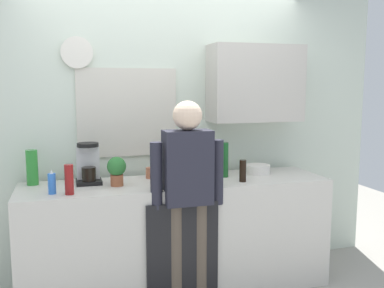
{
  "coord_description": "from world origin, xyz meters",
  "views": [
    {
      "loc": [
        -0.87,
        -3.06,
        1.71
      ],
      "look_at": [
        0.11,
        0.25,
        1.24
      ],
      "focal_mm": 40.3,
      "sensor_mm": 36.0,
      "label": 1
    }
  ],
  "objects_px": {
    "bottle_amber_beer": "(179,164)",
    "bottle_green_wine": "(224,160)",
    "dish_soap": "(52,183)",
    "potted_plant": "(117,169)",
    "cup_terracotta_mug": "(151,173)",
    "coffee_maker": "(88,165)",
    "bottle_clear_soda": "(32,167)",
    "person_at_sink": "(188,187)",
    "bottle_red_vinegar": "(69,180)",
    "bottle_dark_sauce": "(243,171)",
    "bottle_olive_oil": "(181,170)",
    "mixing_bowl": "(258,169)"
  },
  "relations": [
    {
      "from": "bottle_amber_beer",
      "to": "bottle_green_wine",
      "type": "bearing_deg",
      "value": -11.31
    },
    {
      "from": "bottle_amber_beer",
      "to": "dish_soap",
      "type": "height_order",
      "value": "bottle_amber_beer"
    },
    {
      "from": "bottle_amber_beer",
      "to": "dish_soap",
      "type": "bearing_deg",
      "value": -165.09
    },
    {
      "from": "potted_plant",
      "to": "cup_terracotta_mug",
      "type": "bearing_deg",
      "value": 32.7
    },
    {
      "from": "coffee_maker",
      "to": "bottle_clear_soda",
      "type": "bearing_deg",
      "value": 172.25
    },
    {
      "from": "bottle_amber_beer",
      "to": "cup_terracotta_mug",
      "type": "distance_m",
      "value": 0.25
    },
    {
      "from": "potted_plant",
      "to": "dish_soap",
      "type": "distance_m",
      "value": 0.5
    },
    {
      "from": "person_at_sink",
      "to": "bottle_clear_soda",
      "type": "bearing_deg",
      "value": 141.85
    },
    {
      "from": "bottle_red_vinegar",
      "to": "cup_terracotta_mug",
      "type": "height_order",
      "value": "bottle_red_vinegar"
    },
    {
      "from": "cup_terracotta_mug",
      "to": "potted_plant",
      "type": "distance_m",
      "value": 0.37
    },
    {
      "from": "bottle_red_vinegar",
      "to": "cup_terracotta_mug",
      "type": "bearing_deg",
      "value": 29.26
    },
    {
      "from": "coffee_maker",
      "to": "person_at_sink",
      "type": "relative_size",
      "value": 0.21
    },
    {
      "from": "coffee_maker",
      "to": "cup_terracotta_mug",
      "type": "xyz_separation_m",
      "value": [
        0.51,
        0.03,
        -0.1
      ]
    },
    {
      "from": "coffee_maker",
      "to": "cup_terracotta_mug",
      "type": "relative_size",
      "value": 3.59
    },
    {
      "from": "bottle_green_wine",
      "to": "bottle_dark_sauce",
      "type": "xyz_separation_m",
      "value": [
        0.08,
        -0.22,
        -0.06
      ]
    },
    {
      "from": "bottle_amber_beer",
      "to": "bottle_olive_oil",
      "type": "bearing_deg",
      "value": -101.44
    },
    {
      "from": "bottle_red_vinegar",
      "to": "person_at_sink",
      "type": "xyz_separation_m",
      "value": [
        0.86,
        -0.11,
        -0.09
      ]
    },
    {
      "from": "bottle_green_wine",
      "to": "person_at_sink",
      "type": "bearing_deg",
      "value": -140.25
    },
    {
      "from": "coffee_maker",
      "to": "bottle_olive_oil",
      "type": "xyz_separation_m",
      "value": [
        0.69,
        -0.31,
        -0.02
      ]
    },
    {
      "from": "bottle_clear_soda",
      "to": "dish_soap",
      "type": "xyz_separation_m",
      "value": [
        0.15,
        -0.35,
        -0.06
      ]
    },
    {
      "from": "bottle_clear_soda",
      "to": "person_at_sink",
      "type": "distance_m",
      "value": 1.25
    },
    {
      "from": "bottle_green_wine",
      "to": "bottle_amber_beer",
      "type": "xyz_separation_m",
      "value": [
        -0.38,
        0.08,
        -0.03
      ]
    },
    {
      "from": "bottle_green_wine",
      "to": "dish_soap",
      "type": "bearing_deg",
      "value": -172.04
    },
    {
      "from": "coffee_maker",
      "to": "mixing_bowl",
      "type": "relative_size",
      "value": 1.5
    },
    {
      "from": "bottle_amber_beer",
      "to": "bottle_dark_sauce",
      "type": "xyz_separation_m",
      "value": [
        0.46,
        -0.3,
        -0.02
      ]
    },
    {
      "from": "potted_plant",
      "to": "dish_soap",
      "type": "bearing_deg",
      "value": -165.56
    },
    {
      "from": "bottle_clear_soda",
      "to": "mixing_bowl",
      "type": "bearing_deg",
      "value": -3.14
    },
    {
      "from": "mixing_bowl",
      "to": "person_at_sink",
      "type": "height_order",
      "value": "person_at_sink"
    },
    {
      "from": "coffee_maker",
      "to": "bottle_clear_soda",
      "type": "xyz_separation_m",
      "value": [
        -0.43,
        0.06,
        -0.01
      ]
    },
    {
      "from": "bottle_clear_soda",
      "to": "potted_plant",
      "type": "relative_size",
      "value": 1.22
    },
    {
      "from": "cup_terracotta_mug",
      "to": "bottle_amber_beer",
      "type": "bearing_deg",
      "value": -11.44
    },
    {
      "from": "bottle_red_vinegar",
      "to": "bottle_dark_sauce",
      "type": "bearing_deg",
      "value": 1.22
    },
    {
      "from": "bottle_clear_soda",
      "to": "mixing_bowl",
      "type": "distance_m",
      "value": 1.91
    },
    {
      "from": "bottle_amber_beer",
      "to": "mixing_bowl",
      "type": "relative_size",
      "value": 1.05
    },
    {
      "from": "dish_soap",
      "to": "person_at_sink",
      "type": "height_order",
      "value": "person_at_sink"
    },
    {
      "from": "bottle_amber_beer",
      "to": "bottle_clear_soda",
      "type": "relative_size",
      "value": 0.82
    },
    {
      "from": "mixing_bowl",
      "to": "person_at_sink",
      "type": "xyz_separation_m",
      "value": [
        -0.77,
        -0.4,
        -0.02
      ]
    },
    {
      "from": "bottle_clear_soda",
      "to": "mixing_bowl",
      "type": "xyz_separation_m",
      "value": [
        1.9,
        -0.1,
        -0.1
      ]
    },
    {
      "from": "coffee_maker",
      "to": "bottle_green_wine",
      "type": "bearing_deg",
      "value": -4.59
    },
    {
      "from": "bottle_clear_soda",
      "to": "mixing_bowl",
      "type": "relative_size",
      "value": 1.27
    },
    {
      "from": "bottle_green_wine",
      "to": "person_at_sink",
      "type": "relative_size",
      "value": 0.19
    },
    {
      "from": "bottle_olive_oil",
      "to": "bottle_clear_soda",
      "type": "distance_m",
      "value": 1.18
    },
    {
      "from": "bottle_red_vinegar",
      "to": "person_at_sink",
      "type": "height_order",
      "value": "person_at_sink"
    },
    {
      "from": "bottle_dark_sauce",
      "to": "cup_terracotta_mug",
      "type": "distance_m",
      "value": 0.78
    },
    {
      "from": "mixing_bowl",
      "to": "dish_soap",
      "type": "xyz_separation_m",
      "value": [
        -1.75,
        -0.24,
        0.04
      ]
    },
    {
      "from": "potted_plant",
      "to": "bottle_clear_soda",
      "type": "bearing_deg",
      "value": 160.78
    },
    {
      "from": "cup_terracotta_mug",
      "to": "person_at_sink",
      "type": "distance_m",
      "value": 0.52
    },
    {
      "from": "bottle_red_vinegar",
      "to": "cup_terracotta_mug",
      "type": "xyz_separation_m",
      "value": [
        0.67,
        0.37,
        -0.06
      ]
    },
    {
      "from": "coffee_maker",
      "to": "bottle_amber_beer",
      "type": "xyz_separation_m",
      "value": [
        0.75,
        -0.01,
        -0.03
      ]
    },
    {
      "from": "person_at_sink",
      "to": "mixing_bowl",
      "type": "bearing_deg",
      "value": 13.5
    }
  ]
}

